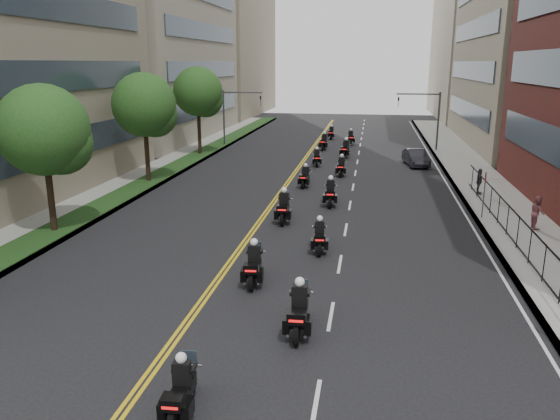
# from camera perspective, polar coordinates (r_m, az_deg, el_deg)

# --- Properties ---
(ground) EXTENTS (160.00, 160.00, 0.00)m
(ground) POSITION_cam_1_polar(r_m,az_deg,el_deg) (15.13, -9.05, -18.28)
(ground) COLOR black
(ground) RESTS_ON ground
(sidewalk_right) EXTENTS (4.00, 90.00, 0.15)m
(sidewalk_right) POSITION_cam_1_polar(r_m,az_deg,el_deg) (38.59, 20.81, 1.88)
(sidewalk_right) COLOR gray
(sidewalk_right) RESTS_ON ground
(sidewalk_left) EXTENTS (4.00, 90.00, 0.15)m
(sidewalk_left) POSITION_cam_1_polar(r_m,az_deg,el_deg) (41.17, -14.03, 3.21)
(sidewalk_left) COLOR gray
(sidewalk_left) RESTS_ON ground
(grass_strip) EXTENTS (2.00, 90.00, 0.04)m
(grass_strip) POSITION_cam_1_polar(r_m,az_deg,el_deg) (40.84, -13.01, 3.32)
(grass_strip) COLOR #163A15
(grass_strip) RESTS_ON sidewalk_left
(building_right_far) EXTENTS (15.00, 28.00, 26.00)m
(building_right_far) POSITION_cam_1_polar(r_m,az_deg,el_deg) (91.66, 21.31, 17.15)
(building_right_far) COLOR #A29582
(building_right_far) RESTS_ON ground
(building_left_far) EXTENTS (16.00, 28.00, 26.00)m
(building_left_far) POSITION_cam_1_polar(r_m,az_deg,el_deg) (93.79, -7.13, 17.95)
(building_left_far) COLOR gray
(building_left_far) RESTS_ON ground
(iron_fence) EXTENTS (0.05, 28.00, 1.50)m
(iron_fence) POSITION_cam_1_polar(r_m,az_deg,el_deg) (25.91, 24.11, -2.76)
(iron_fence) COLOR black
(iron_fence) RESTS_ON sidewalk_right
(street_trees) EXTENTS (4.40, 38.40, 7.98)m
(street_trees) POSITION_cam_1_polar(r_m,az_deg,el_deg) (34.29, -17.33, 9.22)
(street_trees) COLOR #301E15
(street_trees) RESTS_ON ground
(traffic_signal_right) EXTENTS (4.09, 0.20, 5.60)m
(traffic_signal_right) POSITION_cam_1_polar(r_m,az_deg,el_deg) (54.36, 15.25, 9.81)
(traffic_signal_right) COLOR #3F3F44
(traffic_signal_right) RESTS_ON ground
(traffic_signal_left) EXTENTS (4.09, 0.20, 5.60)m
(traffic_signal_left) POSITION_cam_1_polar(r_m,az_deg,el_deg) (55.84, -4.94, 10.41)
(traffic_signal_left) COLOR #3F3F44
(traffic_signal_left) RESTS_ON ground
(motorcycle_0) EXTENTS (0.54, 2.18, 1.61)m
(motorcycle_0) POSITION_cam_1_polar(r_m,az_deg,el_deg) (14.03, -10.29, -18.18)
(motorcycle_0) COLOR black
(motorcycle_0) RESTS_ON ground
(motorcycle_1) EXTENTS (0.59, 2.49, 1.84)m
(motorcycle_1) POSITION_cam_1_polar(r_m,az_deg,el_deg) (17.41, 2.00, -10.61)
(motorcycle_1) COLOR black
(motorcycle_1) RESTS_ON ground
(motorcycle_2) EXTENTS (0.66, 2.42, 1.78)m
(motorcycle_2) POSITION_cam_1_polar(r_m,az_deg,el_deg) (21.15, -2.75, -5.87)
(motorcycle_2) COLOR black
(motorcycle_2) RESTS_ON ground
(motorcycle_3) EXTENTS (0.62, 2.23, 1.65)m
(motorcycle_3) POSITION_cam_1_polar(r_m,az_deg,el_deg) (24.70, 4.14, -2.89)
(motorcycle_3) COLOR black
(motorcycle_3) RESTS_ON ground
(motorcycle_4) EXTENTS (0.64, 2.54, 1.88)m
(motorcycle_4) POSITION_cam_1_polar(r_m,az_deg,el_deg) (29.14, 0.40, 0.16)
(motorcycle_4) COLOR black
(motorcycle_4) RESTS_ON ground
(motorcycle_5) EXTENTS (0.60, 2.45, 1.80)m
(motorcycle_5) POSITION_cam_1_polar(r_m,az_deg,el_deg) (32.68, 5.28, 1.70)
(motorcycle_5) COLOR black
(motorcycle_5) RESTS_ON ground
(motorcycle_6) EXTENTS (0.56, 2.20, 1.63)m
(motorcycle_6) POSITION_cam_1_polar(r_m,az_deg,el_deg) (37.50, 2.64, 3.39)
(motorcycle_6) COLOR black
(motorcycle_6) RESTS_ON ground
(motorcycle_7) EXTENTS (0.52, 2.23, 1.65)m
(motorcycle_7) POSITION_cam_1_polar(r_m,az_deg,el_deg) (41.47, 6.43, 4.47)
(motorcycle_7) COLOR black
(motorcycle_7) RESTS_ON ground
(motorcycle_8) EXTENTS (0.66, 2.13, 1.58)m
(motorcycle_8) POSITION_cam_1_polar(r_m,az_deg,el_deg) (45.32, 3.86, 5.40)
(motorcycle_8) COLOR black
(motorcycle_8) RESTS_ON ground
(motorcycle_9) EXTENTS (0.71, 2.47, 1.83)m
(motorcycle_9) POSITION_cam_1_polar(r_m,az_deg,el_deg) (49.50, 6.88, 6.27)
(motorcycle_9) COLOR black
(motorcycle_9) RESTS_ON ground
(motorcycle_10) EXTENTS (0.60, 2.42, 1.78)m
(motorcycle_10) POSITION_cam_1_polar(r_m,az_deg,el_deg) (53.94, 4.62, 7.05)
(motorcycle_10) COLOR black
(motorcycle_10) RESTS_ON ground
(motorcycle_11) EXTENTS (0.63, 2.28, 1.69)m
(motorcycle_11) POSITION_cam_1_polar(r_m,az_deg,el_deg) (57.62, 7.40, 7.45)
(motorcycle_11) COLOR black
(motorcycle_11) RESTS_ON ground
(motorcycle_12) EXTENTS (0.50, 2.17, 1.60)m
(motorcycle_12) POSITION_cam_1_polar(r_m,az_deg,el_deg) (61.67, 5.38, 7.98)
(motorcycle_12) COLOR black
(motorcycle_12) RESTS_ON ground
(parked_sedan) EXTENTS (2.14, 4.34, 1.37)m
(parked_sedan) POSITION_cam_1_polar(r_m,az_deg,el_deg) (46.64, 14.01, 5.34)
(parked_sedan) COLOR black
(parked_sedan) RESTS_ON ground
(pedestrian_b) EXTENTS (0.67, 0.84, 1.68)m
(pedestrian_b) POSITION_cam_1_polar(r_m,az_deg,el_deg) (30.37, 25.30, -0.22)
(pedestrian_b) COLOR #8A4B4E
(pedestrian_b) RESTS_ON sidewalk_right
(pedestrian_c) EXTENTS (0.67, 1.04, 1.64)m
(pedestrian_c) POSITION_cam_1_polar(r_m,az_deg,el_deg) (37.01, 20.10, 2.84)
(pedestrian_c) COLOR #404147
(pedestrian_c) RESTS_ON sidewalk_right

